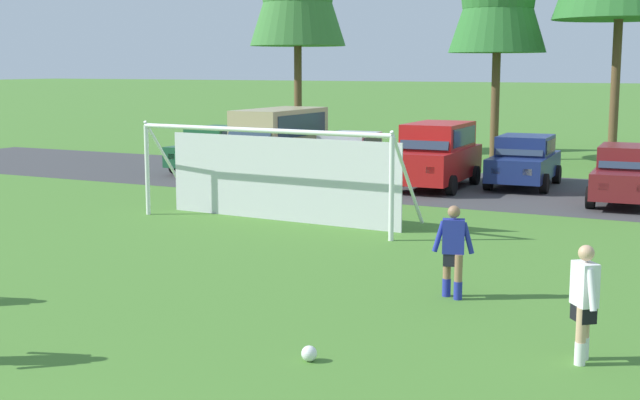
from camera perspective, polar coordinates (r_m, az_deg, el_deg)
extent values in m
plane|color=#477A2D|center=(20.55, 5.46, -2.54)|extent=(400.00, 400.00, 0.00)
cube|color=#3D3D3F|center=(29.00, 11.92, 0.63)|extent=(52.00, 8.40, 0.01)
sphere|color=white|center=(12.12, -0.72, -10.04)|extent=(0.22, 0.22, 0.22)
sphere|color=black|center=(12.12, -0.72, -10.02)|extent=(0.08, 0.08, 0.08)
sphere|color=red|center=(12.10, -0.46, -10.08)|extent=(0.07, 0.07, 0.07)
cylinder|color=white|center=(20.10, 4.72, 0.74)|extent=(0.12, 0.12, 2.44)
cylinder|color=white|center=(24.09, -11.27, 1.93)|extent=(0.12, 0.12, 2.44)
cylinder|color=white|center=(21.76, -4.04, 4.59)|extent=(7.32, 0.50, 0.12)
cylinder|color=white|center=(20.90, 5.76, 1.37)|extent=(0.19, 1.95, 2.46)
cylinder|color=white|center=(24.76, -9.92, 2.44)|extent=(0.19, 1.95, 2.46)
cube|color=silver|center=(22.73, -2.60, 1.38)|extent=(6.95, 0.41, 2.20)
cylinder|color=#936B4C|center=(15.31, 9.06, -5.01)|extent=(0.14, 0.14, 0.80)
cylinder|color=#936B4C|center=(15.49, 8.32, -4.83)|extent=(0.14, 0.14, 0.80)
cylinder|color=#232D99|center=(15.37, 9.04, -5.88)|extent=(0.15, 0.15, 0.32)
cylinder|color=#232D99|center=(15.55, 8.30, -5.69)|extent=(0.15, 0.15, 0.32)
cube|color=black|center=(15.33, 8.72, -3.76)|extent=(0.39, 0.31, 0.28)
cube|color=#232D99|center=(15.25, 8.75, -2.37)|extent=(0.44, 0.34, 0.60)
sphere|color=#936B4C|center=(15.17, 8.79, -0.77)|extent=(0.22, 0.22, 0.22)
cylinder|color=#232D99|center=(15.22, 9.69, -2.49)|extent=(0.25, 0.16, 0.55)
cylinder|color=#232D99|center=(15.29, 7.81, -2.39)|extent=(0.25, 0.16, 0.55)
cylinder|color=tan|center=(12.41, 16.74, -8.57)|extent=(0.14, 0.14, 0.80)
cylinder|color=tan|center=(12.65, 16.95, -8.24)|extent=(0.14, 0.14, 0.80)
cylinder|color=white|center=(12.48, 16.69, -9.62)|extent=(0.15, 0.15, 0.32)
cylinder|color=white|center=(12.72, 16.90, -9.28)|extent=(0.15, 0.15, 0.32)
cube|color=black|center=(12.44, 16.91, -7.00)|extent=(0.38, 0.40, 0.28)
cube|color=white|center=(12.34, 16.99, -5.30)|extent=(0.43, 0.45, 0.60)
sphere|color=tan|center=(12.25, 17.08, -3.35)|extent=(0.22, 0.22, 0.22)
cylinder|color=white|center=(12.12, 17.40, -5.67)|extent=(0.21, 0.23, 0.55)
cylinder|color=white|center=(12.58, 16.59, -5.11)|extent=(0.21, 0.23, 0.55)
cube|color=#194C2D|center=(33.63, -6.88, 3.05)|extent=(1.91, 4.25, 0.76)
cube|color=#194C2D|center=(33.69, -6.76, 4.25)|extent=(1.71, 2.14, 0.64)
cube|color=#28384C|center=(32.90, -7.72, 4.09)|extent=(1.54, 0.36, 0.55)
cube|color=#28384C|center=(33.22, -5.57, 4.21)|extent=(0.09, 1.79, 0.45)
cube|color=white|center=(31.67, -8.29, 2.76)|extent=(0.28, 0.09, 0.20)
cube|color=white|center=(32.27, -9.70, 2.83)|extent=(0.28, 0.09, 0.20)
cube|color=#B21414|center=(35.05, -4.28, 3.40)|extent=(0.28, 0.09, 0.20)
cube|color=#B21414|center=(35.59, -5.63, 3.46)|extent=(0.28, 0.09, 0.20)
cylinder|color=black|center=(32.09, -6.89, 2.09)|extent=(0.26, 0.65, 0.64)
cylinder|color=black|center=(33.16, -9.44, 2.25)|extent=(0.26, 0.65, 0.64)
cylinder|color=black|center=(34.24, -4.38, 2.55)|extent=(0.26, 0.65, 0.64)
cylinder|color=black|center=(35.24, -6.86, 2.69)|extent=(0.26, 0.65, 0.64)
cube|color=tan|center=(31.05, -2.82, 2.94)|extent=(1.97, 4.80, 1.10)
cube|color=tan|center=(31.13, -2.65, 4.99)|extent=(1.81, 4.10, 1.10)
cube|color=#28384C|center=(29.43, -4.54, 4.72)|extent=(1.67, 0.47, 0.91)
cube|color=#28384C|center=(30.69, -1.16, 4.94)|extent=(0.05, 3.49, 0.77)
cube|color=white|center=(28.74, -4.21, 2.56)|extent=(0.28, 0.08, 0.20)
cube|color=white|center=(29.31, -6.02, 2.66)|extent=(0.28, 0.08, 0.20)
cube|color=#B21414|center=(32.86, 0.04, 3.36)|extent=(0.28, 0.08, 0.20)
cube|color=#B21414|center=(33.36, -1.62, 3.44)|extent=(0.28, 0.08, 0.20)
cylinder|color=black|center=(29.34, -2.58, 1.52)|extent=(0.24, 0.64, 0.64)
cylinder|color=black|center=(30.35, -5.81, 1.73)|extent=(0.24, 0.64, 0.64)
cylinder|color=black|center=(31.95, 0.04, 2.13)|extent=(0.24, 0.64, 0.64)
cylinder|color=black|center=(32.87, -3.01, 2.30)|extent=(0.24, 0.64, 0.64)
cube|color=#B2B2BC|center=(30.35, 1.88, 2.49)|extent=(2.07, 4.31, 0.76)
cube|color=#B2B2BC|center=(30.43, 1.99, 3.83)|extent=(1.79, 2.20, 0.64)
cube|color=#28384C|center=(29.53, 1.31, 3.64)|extent=(1.55, 0.41, 0.55)
cube|color=#28384C|center=(30.14, 3.48, 3.77)|extent=(0.16, 1.78, 0.45)
cube|color=white|center=(28.26, 1.32, 2.13)|extent=(0.28, 0.10, 0.20)
cube|color=white|center=(28.64, -0.53, 2.22)|extent=(0.28, 0.10, 0.20)
cube|color=#B21414|center=(32.11, 4.03, 2.91)|extent=(0.28, 0.10, 0.20)
cube|color=#B21414|center=(32.44, 2.37, 2.98)|extent=(0.28, 0.10, 0.20)
cylinder|color=black|center=(28.87, 2.62, 1.40)|extent=(0.28, 0.65, 0.64)
cylinder|color=black|center=(29.54, -0.66, 1.58)|extent=(0.28, 0.65, 0.64)
cylinder|color=black|center=(31.31, 4.27, 1.96)|extent=(0.28, 0.65, 0.64)
cylinder|color=black|center=(31.93, 1.21, 2.12)|extent=(0.28, 0.65, 0.64)
cube|color=red|center=(29.13, 7.63, 2.39)|extent=(2.05, 4.66, 1.00)
cube|color=red|center=(29.24, 7.79, 4.22)|extent=(1.84, 3.05, 0.84)
cube|color=#28384C|center=(27.89, 6.92, 3.98)|extent=(1.63, 0.43, 0.71)
cube|color=#28384C|center=(28.99, 9.46, 4.15)|extent=(0.12, 2.55, 0.59)
cube|color=white|center=(26.83, 7.27, 1.96)|extent=(0.28, 0.09, 0.20)
cube|color=white|center=(27.16, 5.16, 2.08)|extent=(0.28, 0.09, 0.20)
cube|color=#B21414|center=(31.15, 9.79, 2.84)|extent=(0.28, 0.09, 0.20)
cube|color=#B21414|center=(31.43, 7.95, 2.94)|extent=(0.28, 0.09, 0.20)
cylinder|color=black|center=(27.57, 8.62, 0.96)|extent=(0.26, 0.65, 0.64)
cylinder|color=black|center=(28.15, 4.90, 1.19)|extent=(0.26, 0.65, 0.64)
cylinder|color=black|center=(30.30, 10.13, 1.62)|extent=(0.26, 0.65, 0.64)
cylinder|color=black|center=(30.83, 6.71, 1.82)|extent=(0.26, 0.65, 0.64)
cube|color=navy|center=(29.96, 13.23, 2.18)|extent=(2.02, 4.29, 0.76)
cube|color=navy|center=(30.04, 13.33, 3.54)|extent=(1.77, 2.18, 0.64)
cube|color=#28384C|center=(29.09, 12.98, 3.34)|extent=(1.54, 0.40, 0.55)
cube|color=#28384C|center=(29.90, 14.91, 3.45)|extent=(0.13, 1.78, 0.45)
cube|color=white|center=(27.85, 13.46, 1.79)|extent=(0.28, 0.09, 0.20)
cube|color=white|center=(28.04, 11.47, 1.90)|extent=(0.28, 0.09, 0.20)
cube|color=#B21414|center=(31.89, 14.79, 2.60)|extent=(0.28, 0.09, 0.20)
cube|color=#B21414|center=(32.06, 13.04, 2.69)|extent=(0.28, 0.09, 0.20)
cylinder|color=black|center=(28.58, 14.50, 1.06)|extent=(0.27, 0.65, 0.64)
cylinder|color=black|center=(28.91, 10.98, 1.26)|extent=(0.27, 0.65, 0.64)
cylinder|color=black|center=(31.13, 15.28, 1.64)|extent=(0.27, 0.65, 0.64)
cylinder|color=black|center=(31.44, 12.03, 1.82)|extent=(0.27, 0.65, 0.64)
cube|color=maroon|center=(27.05, 19.56, 1.22)|extent=(2.05, 4.30, 0.76)
cube|color=maroon|center=(27.12, 19.66, 2.72)|extent=(1.78, 2.19, 0.64)
cube|color=#28384C|center=(26.16, 19.52, 2.48)|extent=(1.55, 0.41, 0.55)
cube|color=white|center=(25.04, 18.12, 0.84)|extent=(0.28, 0.10, 0.20)
cube|color=#B21414|center=(29.12, 18.87, 1.85)|extent=(0.28, 0.10, 0.20)
cylinder|color=black|center=(25.89, 17.34, 0.16)|extent=(0.28, 0.65, 0.64)
cylinder|color=black|center=(28.46, 17.90, 0.88)|extent=(0.28, 0.65, 0.64)
cylinder|color=brown|center=(41.14, -1.45, 6.63)|extent=(0.36, 0.36, 4.96)
cylinder|color=brown|center=(38.36, 11.41, 6.03)|extent=(0.36, 0.36, 4.59)
cylinder|color=brown|center=(37.67, 18.78, 6.68)|extent=(0.36, 0.36, 5.89)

